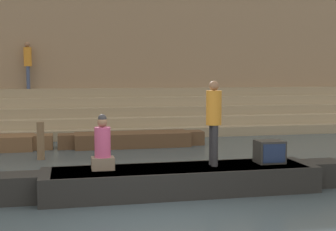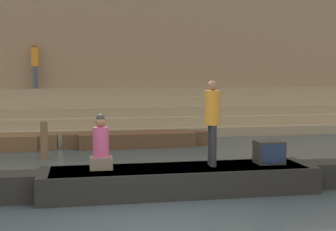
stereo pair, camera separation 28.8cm
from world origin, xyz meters
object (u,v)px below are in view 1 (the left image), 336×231
moored_boat_distant (132,139)px  person_standing (214,117)px  rowboat_main (181,179)px  person_on_steps (28,61)px  tv_set (270,152)px  person_rowing (103,147)px  mooring_post (41,141)px

moored_boat_distant → person_standing: bearing=-77.9°
person_standing → moored_boat_distant: bearing=84.9°
rowboat_main → person_on_steps: 11.09m
tv_set → moored_boat_distant: (-1.98, 5.94, -0.49)m
rowboat_main → moored_boat_distant: 5.99m
rowboat_main → moored_boat_distant: (-0.12, 5.99, -0.03)m
moored_boat_distant → person_rowing: bearing=-98.5°
rowboat_main → person_on_steps: bearing=108.2°
moored_boat_distant → person_on_steps: (-3.46, 4.20, 2.54)m
person_on_steps → person_rowing: bearing=-41.9°
person_rowing → person_on_steps: person_on_steps is taller
person_rowing → person_on_steps: bearing=97.9°
rowboat_main → moored_boat_distant: size_ratio=1.47×
tv_set → person_on_steps: bearing=115.5°
moored_boat_distant → mooring_post: mooring_post is taller
rowboat_main → person_standing: size_ratio=4.09×
rowboat_main → person_rowing: 1.64m
person_rowing → moored_boat_distant: (1.38, 5.88, -0.70)m
rowboat_main → moored_boat_distant: bearing=90.0°
rowboat_main → mooring_post: mooring_post is taller
person_rowing → moored_boat_distant: bearing=73.1°
person_standing → tv_set: 1.41m
rowboat_main → person_standing: bearing=1.7°
rowboat_main → person_rowing: size_ratio=6.50×
mooring_post → tv_set: bearing=-41.6°
person_rowing → moored_boat_distant: person_rowing is taller
mooring_post → person_on_steps: (-0.73, 5.96, 2.27)m
rowboat_main → mooring_post: size_ratio=6.69×
rowboat_main → tv_set: tv_set is taller
person_rowing → tv_set: bearing=-4.7°
person_standing → person_on_steps: person_on_steps is taller
tv_set → person_rowing: bearing=176.4°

